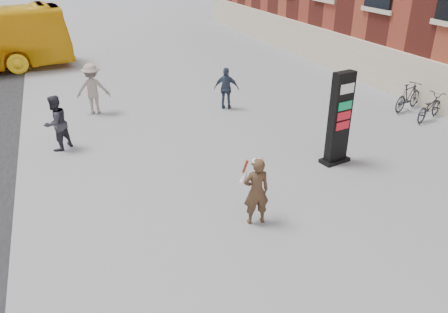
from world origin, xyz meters
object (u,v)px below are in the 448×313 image
object	(u,v)px
pedestrian_a	(56,123)
bike_7	(408,97)
woman	(256,190)
pedestrian_c	(226,88)
bike_6	(430,107)
pedestrian_b	(93,89)
info_pylon	(339,119)

from	to	relation	value
pedestrian_a	bike_7	bearing A→B (deg)	133.78
woman	pedestrian_c	distance (m)	7.62
woman	bike_6	world-z (taller)	woman
pedestrian_b	bike_7	world-z (taller)	pedestrian_b
info_pylon	bike_6	size ratio (longest dim) A/B	1.52
pedestrian_a	bike_7	distance (m)	12.45
pedestrian_a	pedestrian_b	distance (m)	3.22
woman	pedestrian_a	bearing A→B (deg)	-48.52
info_pylon	pedestrian_a	bearing A→B (deg)	143.04
pedestrian_b	pedestrian_c	distance (m)	4.90
pedestrian_b	info_pylon	bearing A→B (deg)	142.57
pedestrian_b	bike_7	distance (m)	11.71
pedestrian_a	bike_6	world-z (taller)	pedestrian_a
bike_7	woman	bearing A→B (deg)	99.12
woman	info_pylon	bearing A→B (deg)	-143.44
pedestrian_b	bike_7	bearing A→B (deg)	171.30
bike_6	pedestrian_c	bearing A→B (deg)	37.38
woman	bike_6	size ratio (longest dim) A/B	0.92
woman	pedestrian_a	xyz separation A→B (m)	(-3.91, 5.72, 0.03)
info_pylon	pedestrian_a	size ratio (longest dim) A/B	1.56
pedestrian_a	bike_7	size ratio (longest dim) A/B	0.97
info_pylon	pedestrian_c	size ratio (longest dim) A/B	1.67
woman	pedestrian_c	bearing A→B (deg)	-99.56
woman	bike_7	world-z (taller)	woman
info_pylon	pedestrian_b	size ratio (longest dim) A/B	1.43
pedestrian_b	pedestrian_a	bearing A→B (deg)	75.58
pedestrian_a	bike_7	world-z (taller)	pedestrian_a
pedestrian_b	bike_6	distance (m)	12.11
bike_6	pedestrian_a	bearing A→B (deg)	58.08
pedestrian_a	pedestrian_b	size ratio (longest dim) A/B	0.92
pedestrian_c	pedestrian_b	bearing A→B (deg)	11.45
pedestrian_c	bike_6	size ratio (longest dim) A/B	0.91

